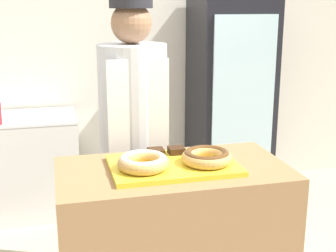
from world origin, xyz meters
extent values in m
cube|color=silver|center=(0.00, 2.13, 1.35)|extent=(8.00, 0.06, 2.70)
cube|color=yellow|center=(0.00, 0.00, 0.96)|extent=(0.60, 0.40, 0.02)
torus|color=tan|center=(-0.15, -0.04, 1.00)|extent=(0.24, 0.24, 0.06)
torus|color=beige|center=(-0.15, -0.04, 1.02)|extent=(0.22, 0.22, 0.04)
torus|color=tan|center=(0.15, -0.04, 1.00)|extent=(0.24, 0.24, 0.06)
torus|color=brown|center=(0.15, -0.04, 1.02)|extent=(0.22, 0.22, 0.04)
cube|color=#382111|center=(-0.05, 0.14, 0.99)|extent=(0.08, 0.08, 0.03)
cube|color=#382111|center=(0.05, 0.14, 0.99)|extent=(0.08, 0.08, 0.03)
cylinder|color=#4C4C51|center=(-0.09, 0.59, 0.42)|extent=(0.29, 0.29, 0.85)
cylinder|color=silver|center=(-0.09, 0.59, 1.17)|extent=(0.40, 0.40, 0.64)
cube|color=white|center=(-0.09, 0.41, 0.75)|extent=(0.34, 0.02, 1.34)
sphere|color=#936B4C|center=(-0.09, 0.59, 1.60)|extent=(0.23, 0.23, 0.23)
cylinder|color=#232328|center=(-0.09, 0.59, 1.72)|extent=(0.24, 0.24, 0.07)
cube|color=black|center=(0.98, 1.78, 0.88)|extent=(0.66, 0.58, 1.76)
cube|color=silver|center=(0.98, 1.48, 0.92)|extent=(0.54, 0.02, 1.41)
cube|color=silver|center=(-0.92, 1.78, 0.41)|extent=(1.10, 0.59, 0.82)
cube|color=gray|center=(-0.92, 1.78, 0.80)|extent=(1.10, 0.59, 0.01)
camera|label=1|loc=(-0.53, -2.03, 1.72)|focal=50.00mm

